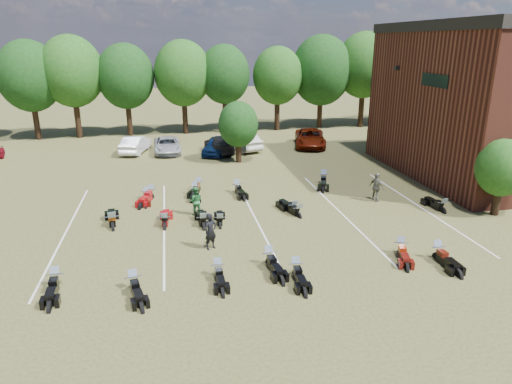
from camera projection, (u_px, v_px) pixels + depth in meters
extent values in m
plane|color=brown|center=(324.00, 235.00, 23.18)|extent=(160.00, 160.00, 0.00)
imported|color=white|center=(135.00, 144.00, 40.12)|extent=(2.64, 4.82, 1.51)
imported|color=#9CA1A5|center=(167.00, 145.00, 40.12)|extent=(2.37, 4.92, 1.35)
imported|color=black|center=(219.00, 144.00, 40.16)|extent=(2.45, 5.26, 1.49)
imported|color=#0B2152|center=(218.00, 145.00, 39.67)|extent=(3.54, 4.92, 1.56)
imported|color=#ADADA8|center=(242.00, 141.00, 41.27)|extent=(3.17, 5.16, 1.60)
imported|color=#571204|center=(310.00, 138.00, 42.52)|extent=(4.02, 6.27, 1.61)
imported|color=#343539|center=(400.00, 137.00, 43.35)|extent=(3.15, 5.03, 1.36)
imported|color=black|center=(211.00, 231.00, 21.44)|extent=(0.77, 0.68, 1.77)
imported|color=#296E34|center=(196.00, 201.00, 25.69)|extent=(0.85, 0.69, 1.67)
imported|color=#615E53|center=(377.00, 187.00, 27.83)|extent=(0.87, 1.15, 1.81)
cube|color=black|center=(396.00, 68.00, 33.68)|extent=(0.30, 0.40, 0.30)
cube|color=black|center=(434.00, 80.00, 29.19)|extent=(0.06, 3.00, 0.80)
cylinder|color=black|center=(31.00, 118.00, 45.82)|extent=(0.58, 0.58, 4.08)
ellipsoid|color=#1E4C19|center=(25.00, 74.00, 44.47)|extent=(6.00, 6.00, 6.90)
cylinder|color=black|center=(84.00, 117.00, 46.71)|extent=(0.58, 0.58, 4.08)
ellipsoid|color=#1E4C19|center=(78.00, 73.00, 45.36)|extent=(6.00, 6.00, 6.90)
cylinder|color=black|center=(134.00, 115.00, 47.61)|extent=(0.57, 0.58, 4.08)
ellipsoid|color=#1E4C19|center=(130.00, 73.00, 46.26)|extent=(6.00, 6.00, 6.90)
cylinder|color=black|center=(182.00, 114.00, 48.50)|extent=(0.57, 0.58, 4.08)
ellipsoid|color=#1E4C19|center=(180.00, 72.00, 47.15)|extent=(6.00, 6.00, 6.90)
cylinder|color=black|center=(229.00, 112.00, 49.39)|extent=(0.58, 0.58, 4.08)
ellipsoid|color=#1E4C19|center=(228.00, 72.00, 48.04)|extent=(6.00, 6.00, 6.90)
cylinder|color=black|center=(274.00, 111.00, 50.29)|extent=(0.57, 0.58, 4.08)
ellipsoid|color=#1E4C19|center=(274.00, 71.00, 48.94)|extent=(6.00, 6.00, 6.90)
cylinder|color=black|center=(317.00, 110.00, 51.18)|extent=(0.57, 0.58, 4.08)
ellipsoid|color=#1E4C19|center=(319.00, 71.00, 49.83)|extent=(6.00, 6.00, 6.90)
cylinder|color=black|center=(359.00, 109.00, 52.07)|extent=(0.57, 0.58, 4.08)
ellipsoid|color=#1E4C19|center=(362.00, 70.00, 50.72)|extent=(6.00, 6.00, 6.90)
cylinder|color=black|center=(399.00, 108.00, 52.97)|extent=(0.58, 0.58, 4.08)
ellipsoid|color=#1E4C19|center=(403.00, 70.00, 51.61)|extent=(6.00, 6.00, 6.90)
cylinder|color=black|center=(438.00, 107.00, 53.86)|extent=(0.58, 0.58, 4.08)
ellipsoid|color=#1E4C19|center=(443.00, 69.00, 52.51)|extent=(6.00, 6.00, 6.90)
cylinder|color=black|center=(496.00, 200.00, 25.72)|extent=(0.24, 0.24, 1.71)
sphere|color=#1E4C19|center=(502.00, 168.00, 25.12)|extent=(2.80, 2.80, 2.80)
cylinder|color=black|center=(239.00, 151.00, 36.97)|extent=(0.24, 0.24, 1.90)
sphere|color=#1E4C19|center=(238.00, 124.00, 36.30)|extent=(3.20, 3.20, 3.20)
cube|color=silver|center=(66.00, 231.00, 23.65)|extent=(0.10, 14.00, 0.01)
cube|color=silver|center=(164.00, 224.00, 24.55)|extent=(0.10, 14.00, 0.01)
cube|color=silver|center=(255.00, 218.00, 25.44)|extent=(0.10, 14.00, 0.01)
cube|color=silver|center=(340.00, 212.00, 26.33)|extent=(0.10, 14.00, 0.01)
cube|color=silver|center=(419.00, 206.00, 27.23)|extent=(0.10, 14.00, 0.01)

